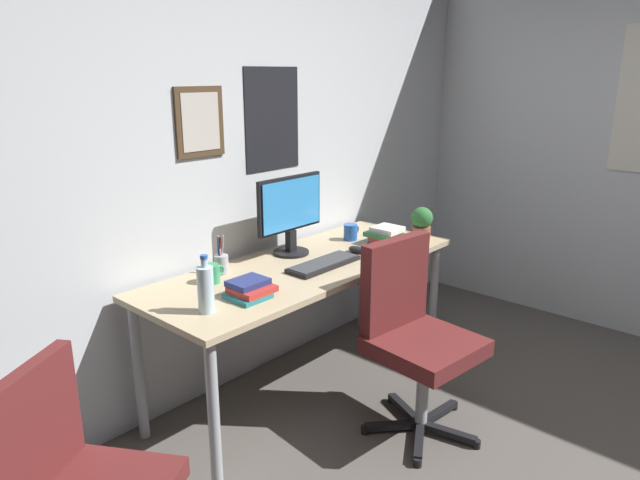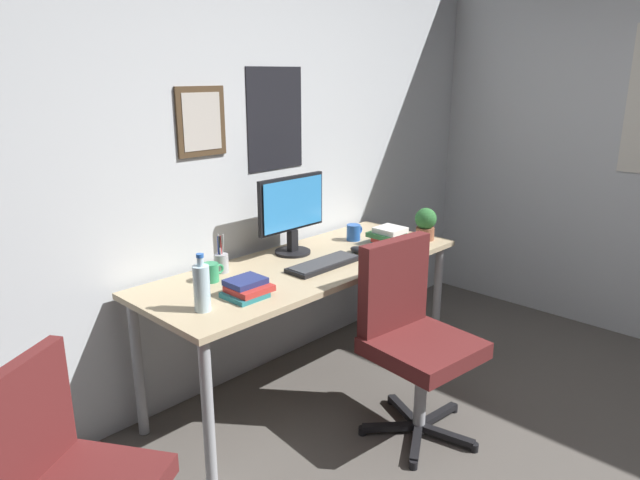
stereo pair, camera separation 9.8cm
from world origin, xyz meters
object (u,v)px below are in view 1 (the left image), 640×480
at_px(pen_cup, 221,263).
at_px(book_stack_right, 385,235).
at_px(computer_mouse, 357,250).
at_px(coffee_mug_near, 351,232).
at_px(keyboard, 324,264).
at_px(water_bottle, 206,289).
at_px(monitor, 290,212).
at_px(coffee_mug_far, 212,274).
at_px(potted_plant, 422,222).
at_px(office_chair, 413,328).
at_px(book_stack_left, 250,289).

height_order(pen_cup, book_stack_right, pen_cup).
xyz_separation_m(computer_mouse, book_stack_right, (0.25, -0.02, 0.04)).
bearing_deg(coffee_mug_near, pen_cup, 173.31).
bearing_deg(computer_mouse, pen_cup, 157.94).
xyz_separation_m(keyboard, water_bottle, (-0.78, -0.03, 0.09)).
xyz_separation_m(monitor, keyboard, (-0.04, -0.28, -0.23)).
relative_size(monitor, book_stack_right, 2.35).
relative_size(keyboard, coffee_mug_near, 3.56).
bearing_deg(keyboard, coffee_mug_far, 155.95).
relative_size(coffee_mug_far, pen_cup, 0.58).
xyz_separation_m(monitor, book_stack_right, (0.51, -0.28, -0.19)).
distance_m(potted_plant, book_stack_right, 0.26).
relative_size(potted_plant, pen_cup, 0.98).
bearing_deg(keyboard, coffee_mug_near, 23.16).
height_order(water_bottle, potted_plant, water_bottle).
distance_m(office_chair, coffee_mug_near, 0.87).
bearing_deg(office_chair, pen_cup, 120.47).
xyz_separation_m(office_chair, potted_plant, (0.72, 0.42, 0.32)).
distance_m(office_chair, book_stack_right, 0.76).
height_order(keyboard, potted_plant, potted_plant).
xyz_separation_m(coffee_mug_far, book_stack_right, (1.09, -0.24, 0.01)).
bearing_deg(coffee_mug_far, office_chair, -51.61).
bearing_deg(office_chair, coffee_mug_near, 60.19).
bearing_deg(potted_plant, computer_mouse, 166.67).
height_order(keyboard, computer_mouse, computer_mouse).
bearing_deg(coffee_mug_near, book_stack_right, -71.31).
distance_m(water_bottle, potted_plant, 1.56).
bearing_deg(coffee_mug_far, potted_plant, -14.37).
relative_size(office_chair, computer_mouse, 8.64).
bearing_deg(potted_plant, book_stack_right, 157.81).
relative_size(monitor, coffee_mug_far, 3.93).
xyz_separation_m(computer_mouse, coffee_mug_near, (0.18, 0.19, 0.03)).
relative_size(keyboard, pen_cup, 2.15).
distance_m(keyboard, book_stack_right, 0.55).
bearing_deg(monitor, office_chair, -88.47).
bearing_deg(computer_mouse, coffee_mug_near, 46.72).
height_order(water_bottle, book_stack_left, water_bottle).
relative_size(office_chair, book_stack_left, 4.83).
height_order(computer_mouse, book_stack_right, book_stack_right).
height_order(book_stack_left, book_stack_right, book_stack_right).
relative_size(book_stack_left, book_stack_right, 1.01).
bearing_deg(office_chair, water_bottle, 149.57).
xyz_separation_m(water_bottle, book_stack_right, (1.32, 0.02, -0.05)).
distance_m(potted_plant, book_stack_left, 1.33).
bearing_deg(coffee_mug_near, book_stack_left, -166.88).
height_order(water_bottle, pen_cup, water_bottle).
xyz_separation_m(book_stack_left, book_stack_right, (1.09, 0.03, 0.02)).
bearing_deg(water_bottle, coffee_mug_near, 10.43).
bearing_deg(water_bottle, potted_plant, -2.65).
xyz_separation_m(coffee_mug_far, book_stack_left, (-0.00, -0.27, -0.01)).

